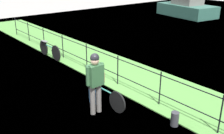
# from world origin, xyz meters

# --- Properties ---
(ground_plane) EXTENTS (60.00, 60.00, 0.00)m
(ground_plane) POSITION_xyz_m (0.00, 0.00, 0.00)
(ground_plane) COLOR #9E9993
(grass_strip) EXTENTS (27.00, 2.40, 0.03)m
(grass_strip) POSITION_xyz_m (0.00, 2.68, 0.01)
(grass_strip) COLOR #569342
(grass_strip) RESTS_ON ground
(iron_fence) EXTENTS (18.04, 0.04, 1.03)m
(iron_fence) POSITION_xyz_m (0.00, 1.86, 0.60)
(iron_fence) COLOR black
(iron_fence) RESTS_ON ground
(bicycle_main) EXTENTS (1.62, 0.17, 0.61)m
(bicycle_main) POSITION_xyz_m (0.80, 0.68, 0.32)
(bicycle_main) COLOR black
(bicycle_main) RESTS_ON ground
(wooden_crate) EXTENTS (0.40, 0.29, 0.30)m
(wooden_crate) POSITION_xyz_m (0.44, 0.67, 0.75)
(wooden_crate) COLOR #A87F51
(wooden_crate) RESTS_ON bicycle_main
(terrier_dog) EXTENTS (0.32, 0.14, 0.18)m
(terrier_dog) POSITION_xyz_m (0.46, 0.67, 0.98)
(terrier_dog) COLOR silver
(terrier_dog) RESTS_ON wooden_crate
(cyclist_person) EXTENTS (0.27, 0.54, 1.68)m
(cyclist_person) POSITION_xyz_m (0.98, 0.23, 1.00)
(cyclist_person) COLOR slate
(cyclist_person) RESTS_ON ground
(backpack_on_paving) EXTENTS (0.31, 0.24, 0.40)m
(backpack_on_paving) POSITION_xyz_m (0.52, 0.49, 0.20)
(backpack_on_paving) COLOR #28517A
(backpack_on_paving) RESTS_ON ground
(mooring_bollard) EXTENTS (0.20, 0.20, 0.37)m
(mooring_bollard) POSITION_xyz_m (2.73, 1.36, 0.19)
(mooring_bollard) COLOR #38383D
(mooring_bollard) RESTS_ON ground
(bicycle_parked) EXTENTS (1.74, 0.17, 0.66)m
(bicycle_parked) POSITION_xyz_m (-4.07, 1.46, 0.35)
(bicycle_parked) COLOR black
(bicycle_parked) RESTS_ON ground
(moored_boat_mid) EXTENTS (4.90, 3.07, 3.80)m
(moored_boat_mid) POSITION_xyz_m (-6.58, 14.99, 0.79)
(moored_boat_mid) COLOR #336656
(moored_boat_mid) RESTS_ON ground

